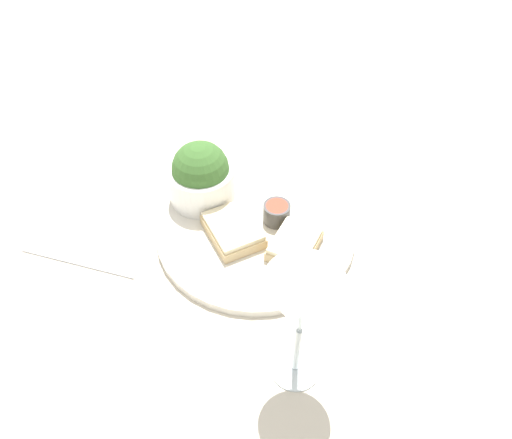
% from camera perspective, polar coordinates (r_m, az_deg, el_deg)
% --- Properties ---
extents(ground_plane, '(4.00, 4.00, 0.00)m').
position_cam_1_polar(ground_plane, '(0.83, 0.00, -1.63)').
color(ground_plane, beige).
extents(dinner_plate, '(0.33, 0.33, 0.01)m').
position_cam_1_polar(dinner_plate, '(0.82, 0.00, -1.30)').
color(dinner_plate, silver).
rests_on(dinner_plate, ground_plane).
extents(salad_bowl, '(0.11, 0.11, 0.11)m').
position_cam_1_polar(salad_bowl, '(0.84, -6.27, 4.95)').
color(salad_bowl, white).
rests_on(salad_bowl, dinner_plate).
extents(sauce_ramekin, '(0.04, 0.04, 0.03)m').
position_cam_1_polar(sauce_ramekin, '(0.82, 2.38, 0.86)').
color(sauce_ramekin, '#4C4C4C').
rests_on(sauce_ramekin, dinner_plate).
extents(cheese_toast_near, '(0.12, 0.12, 0.03)m').
position_cam_1_polar(cheese_toast_near, '(0.80, -2.64, -1.21)').
color(cheese_toast_near, '#D1B27F').
rests_on(cheese_toast_near, dinner_plate).
extents(cheese_toast_far, '(0.10, 0.08, 0.03)m').
position_cam_1_polar(cheese_toast_far, '(0.78, 4.44, -2.85)').
color(cheese_toast_far, '#D1B27F').
rests_on(cheese_toast_far, dinner_plate).
extents(wine_glass, '(0.09, 0.09, 0.19)m').
position_cam_1_polar(wine_glass, '(0.57, 5.26, -10.20)').
color(wine_glass, silver).
rests_on(wine_glass, ground_plane).
extents(fork, '(0.02, 0.20, 0.01)m').
position_cam_1_polar(fork, '(0.83, -19.74, -4.60)').
color(fork, silver).
rests_on(fork, ground_plane).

